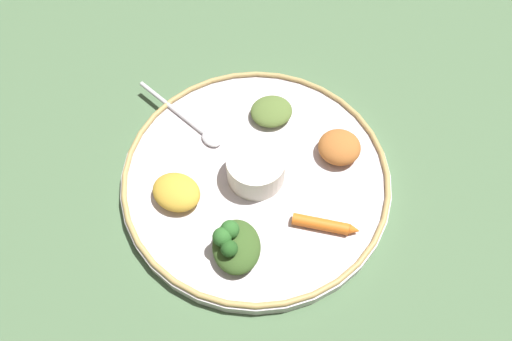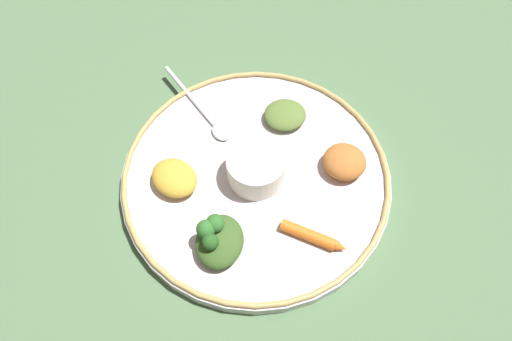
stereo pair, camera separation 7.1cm
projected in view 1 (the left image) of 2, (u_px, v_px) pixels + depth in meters
The scene contains 10 objects.
ground_plane at pixel (256, 182), 0.74m from camera, with size 2.40×2.40×0.00m, color #4C6B47.
platter at pixel (256, 179), 0.73m from camera, with size 0.39×0.39×0.02m, color silver.
platter_rim at pixel (256, 175), 0.72m from camera, with size 0.39×0.39×0.01m, color tan.
center_bowl at pixel (256, 167), 0.70m from camera, with size 0.08×0.08×0.05m.
spoon at pixel (192, 123), 0.76m from camera, with size 0.18×0.04×0.01m.
greens_pile at pixel (234, 245), 0.65m from camera, with size 0.10×0.10×0.05m.
carrot_near_spoon at pixel (325, 225), 0.67m from camera, with size 0.09×0.05×0.02m.
mound_lentil_yellow at pixel (176, 192), 0.69m from camera, with size 0.07×0.06×0.03m, color gold.
mound_collards at pixel (271, 111), 0.77m from camera, with size 0.06×0.06×0.02m, color #567033.
mound_chickpea at pixel (339, 147), 0.73m from camera, with size 0.06×0.06×0.03m, color #B2662D.
Camera 1 is at (0.20, -0.30, 0.65)m, focal length 35.05 mm.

